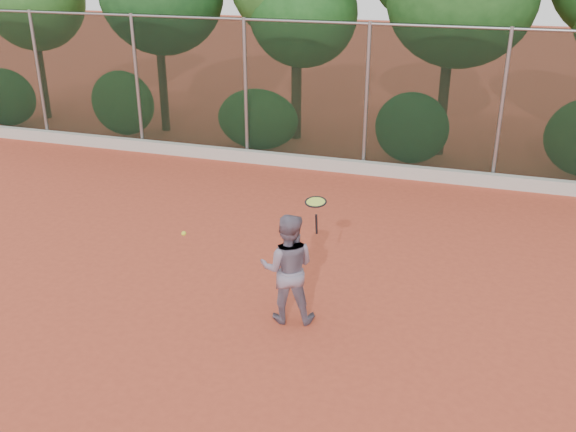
% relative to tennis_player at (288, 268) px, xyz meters
% --- Properties ---
extents(ground, '(80.00, 80.00, 0.00)m').
position_rel_tennis_player_xyz_m(ground, '(-0.27, -0.13, -0.83)').
color(ground, '#C0472D').
rests_on(ground, ground).
extents(concrete_curb, '(24.00, 0.20, 0.30)m').
position_rel_tennis_player_xyz_m(concrete_curb, '(-0.27, 6.69, -0.68)').
color(concrete_curb, beige).
rests_on(concrete_curb, ground).
extents(tennis_player, '(0.92, 0.79, 1.66)m').
position_rel_tennis_player_xyz_m(tennis_player, '(0.00, 0.00, 0.00)').
color(tennis_player, slate).
rests_on(tennis_player, ground).
extents(chainlink_fence, '(24.09, 0.09, 3.50)m').
position_rel_tennis_player_xyz_m(chainlink_fence, '(-0.27, 6.87, 1.03)').
color(chainlink_fence, black).
rests_on(chainlink_fence, ground).
extents(tennis_racket, '(0.31, 0.31, 0.54)m').
position_rel_tennis_player_xyz_m(tennis_racket, '(0.41, -0.06, 1.06)').
color(tennis_racket, black).
rests_on(tennis_racket, ground).
extents(tennis_ball_in_flight, '(0.07, 0.07, 0.07)m').
position_rel_tennis_player_xyz_m(tennis_ball_in_flight, '(-1.33, -0.54, 0.60)').
color(tennis_ball_in_flight, yellow).
rests_on(tennis_ball_in_flight, ground).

